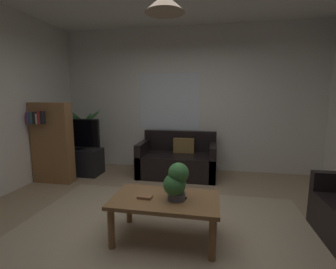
% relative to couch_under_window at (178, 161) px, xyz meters
% --- Properties ---
extents(floor, '(5.18, 4.82, 0.02)m').
position_rel_couch_under_window_xyz_m(floor, '(0.12, -1.94, -0.29)').
color(floor, '#9E8466').
rests_on(floor, ground).
extents(rug, '(3.37, 2.65, 0.01)m').
position_rel_couch_under_window_xyz_m(rug, '(0.12, -2.14, -0.27)').
color(rug, tan).
rests_on(rug, ground).
extents(wall_back, '(5.30, 0.06, 2.86)m').
position_rel_couch_under_window_xyz_m(wall_back, '(0.12, 0.50, 1.15)').
color(wall_back, silver).
rests_on(wall_back, ground).
extents(window_pane, '(1.24, 0.01, 1.15)m').
position_rel_couch_under_window_xyz_m(window_pane, '(-0.25, 0.47, 1.12)').
color(window_pane, white).
extents(couch_under_window, '(1.44, 0.81, 0.82)m').
position_rel_couch_under_window_xyz_m(couch_under_window, '(0.00, 0.00, 0.00)').
color(couch_under_window, black).
rests_on(couch_under_window, ground).
extents(coffee_table, '(1.10, 0.64, 0.46)m').
position_rel_couch_under_window_xyz_m(coffee_table, '(0.18, -2.11, 0.11)').
color(coffee_table, olive).
rests_on(coffee_table, ground).
extents(book_on_table_0, '(0.15, 0.10, 0.03)m').
position_rel_couch_under_window_xyz_m(book_on_table_0, '(-0.02, -2.15, 0.19)').
color(book_on_table_0, '#99663F').
rests_on(book_on_table_0, coffee_table).
extents(remote_on_table_0, '(0.15, 0.15, 0.02)m').
position_rel_couch_under_window_xyz_m(remote_on_table_0, '(0.33, -2.13, 0.19)').
color(remote_on_table_0, black).
rests_on(remote_on_table_0, coffee_table).
extents(potted_plant_on_table, '(0.26, 0.23, 0.39)m').
position_rel_couch_under_window_xyz_m(potted_plant_on_table, '(0.30, -2.12, 0.37)').
color(potted_plant_on_table, '#4C4C51').
rests_on(potted_plant_on_table, coffee_table).
extents(tv_stand, '(0.90, 0.44, 0.50)m').
position_rel_couch_under_window_xyz_m(tv_stand, '(-1.92, -0.28, -0.03)').
color(tv_stand, black).
rests_on(tv_stand, ground).
extents(tv, '(0.95, 0.16, 0.58)m').
position_rel_couch_under_window_xyz_m(tv, '(-1.92, -0.30, 0.52)').
color(tv, black).
rests_on(tv, tv_stand).
extents(potted_palm_corner, '(0.83, 0.90, 1.29)m').
position_rel_couch_under_window_xyz_m(potted_palm_corner, '(-1.99, 0.16, 0.35)').
color(potted_palm_corner, '#B77051').
rests_on(potted_palm_corner, ground).
extents(bookshelf_corner, '(0.70, 0.31, 1.40)m').
position_rel_couch_under_window_xyz_m(bookshelf_corner, '(-2.10, -0.76, 0.44)').
color(bookshelf_corner, olive).
rests_on(bookshelf_corner, ground).
extents(pendant_lamp, '(0.37, 0.37, 0.60)m').
position_rel_couch_under_window_xyz_m(pendant_lamp, '(0.18, -2.11, 2.07)').
color(pendant_lamp, black).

